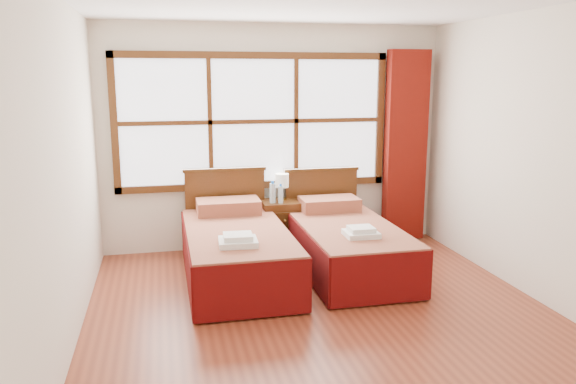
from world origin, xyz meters
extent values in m
plane|color=brown|center=(0.00, 0.00, 0.00)|extent=(4.50, 4.50, 0.00)
plane|color=silver|center=(0.00, 2.25, 1.30)|extent=(4.00, 0.00, 4.00)
plane|color=silver|center=(-2.00, 0.00, 1.30)|extent=(0.00, 4.50, 4.50)
plane|color=silver|center=(2.00, 0.00, 1.30)|extent=(0.00, 4.50, 4.50)
cube|color=white|center=(-0.25, 2.22, 1.50)|extent=(3.00, 0.02, 1.40)
cube|color=#4C2910|center=(-0.25, 2.20, 0.76)|extent=(3.16, 0.06, 0.08)
cube|color=#4C2910|center=(-0.25, 2.20, 2.24)|extent=(3.16, 0.06, 0.08)
cube|color=#4C2910|center=(-1.79, 2.20, 1.50)|extent=(0.08, 0.06, 1.56)
cube|color=#4C2910|center=(1.29, 2.20, 1.50)|extent=(0.08, 0.06, 1.56)
cube|color=#4C2910|center=(-0.75, 2.20, 1.50)|extent=(0.05, 0.05, 1.40)
cube|color=#4C2910|center=(0.25, 2.20, 1.50)|extent=(0.05, 0.05, 1.40)
cube|color=#4C2910|center=(-0.25, 2.20, 1.50)|extent=(3.00, 0.05, 0.05)
cube|color=maroon|center=(1.60, 2.11, 1.17)|extent=(0.50, 0.16, 2.30)
cube|color=#44270E|center=(-0.60, 1.13, 0.14)|extent=(0.88, 1.76, 0.29)
cube|color=maroon|center=(-0.60, 1.13, 0.41)|extent=(0.98, 1.95, 0.24)
cube|color=#5C0A09|center=(-1.10, 1.13, 0.26)|extent=(0.03, 1.95, 0.49)
cube|color=#5C0A09|center=(-0.11, 1.13, 0.26)|extent=(0.03, 1.95, 0.49)
cube|color=#5C0A09|center=(-0.60, 0.16, 0.26)|extent=(0.98, 0.03, 0.49)
cube|color=maroon|center=(-0.60, 1.84, 0.60)|extent=(0.69, 0.40, 0.15)
cube|color=#4C2910|center=(-0.60, 2.14, 0.48)|extent=(0.92, 0.06, 0.95)
cube|color=#44270E|center=(-0.60, 2.14, 0.96)|extent=(0.95, 0.08, 0.04)
cube|color=#44270E|center=(0.55, 1.13, 0.14)|extent=(0.84, 1.68, 0.27)
cube|color=maroon|center=(0.55, 1.13, 0.39)|extent=(0.94, 1.86, 0.23)
cube|color=#5C0A09|center=(0.08, 1.13, 0.25)|extent=(0.03, 1.86, 0.47)
cube|color=#5C0A09|center=(1.02, 1.13, 0.25)|extent=(0.03, 1.86, 0.47)
cube|color=#5C0A09|center=(0.55, 0.20, 0.25)|extent=(0.94, 0.03, 0.47)
cube|color=maroon|center=(0.55, 1.81, 0.58)|extent=(0.66, 0.38, 0.15)
cube|color=#4C2910|center=(0.55, 2.14, 0.46)|extent=(0.88, 0.06, 0.91)
cube|color=#44270E|center=(0.55, 2.14, 0.92)|extent=(0.91, 0.08, 0.04)
cube|color=#4C2910|center=(0.02, 2.00, 0.30)|extent=(0.45, 0.40, 0.60)
cube|color=#44270E|center=(0.02, 1.79, 0.18)|extent=(0.39, 0.02, 0.18)
cube|color=#44270E|center=(0.02, 1.79, 0.42)|extent=(0.39, 0.02, 0.18)
sphere|color=#B1843C|center=(0.02, 1.77, 0.18)|extent=(0.03, 0.03, 0.03)
sphere|color=#B1843C|center=(0.02, 1.77, 0.42)|extent=(0.03, 0.03, 0.03)
cube|color=white|center=(-0.66, 0.62, 0.55)|extent=(0.36, 0.32, 0.05)
cube|color=white|center=(-0.66, 0.62, 0.60)|extent=(0.27, 0.24, 0.05)
cube|color=white|center=(0.54, 0.72, 0.53)|extent=(0.32, 0.28, 0.05)
cube|color=white|center=(0.54, 0.72, 0.57)|extent=(0.24, 0.21, 0.04)
cylinder|color=gold|center=(0.05, 2.07, 0.60)|extent=(0.10, 0.10, 0.02)
cylinder|color=gold|center=(0.05, 2.07, 0.68)|extent=(0.02, 0.02, 0.13)
cylinder|color=white|center=(0.05, 2.07, 0.82)|extent=(0.16, 0.16, 0.16)
cylinder|color=#A6C6D5|center=(-0.09, 1.93, 0.71)|extent=(0.07, 0.07, 0.22)
cylinder|color=blue|center=(-0.09, 1.93, 0.83)|extent=(0.03, 0.03, 0.03)
cylinder|color=#A6C6D5|center=(0.00, 1.90, 0.69)|extent=(0.06, 0.06, 0.19)
cylinder|color=blue|center=(0.00, 1.90, 0.80)|extent=(0.03, 0.03, 0.03)
camera|label=1|loc=(-1.29, -4.20, 2.02)|focal=35.00mm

